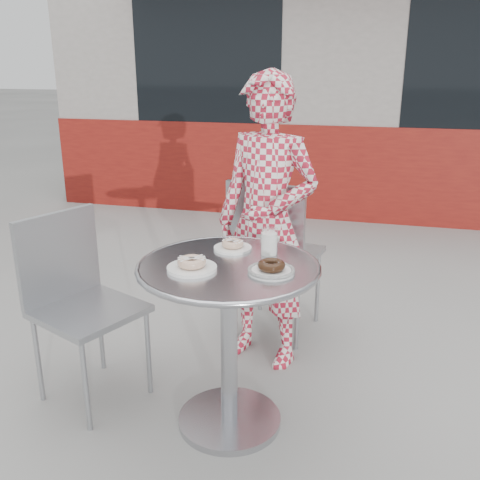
% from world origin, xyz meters
% --- Properties ---
extents(ground, '(60.00, 60.00, 0.00)m').
position_xyz_m(ground, '(0.00, 0.00, 0.00)').
color(ground, '#A3A09B').
rests_on(ground, ground).
extents(storefront, '(6.02, 4.55, 3.00)m').
position_xyz_m(storefront, '(-0.00, 5.56, 1.49)').
color(storefront, gray).
rests_on(storefront, ground).
extents(bistro_table, '(0.79, 0.79, 0.80)m').
position_xyz_m(bistro_table, '(0.03, 0.02, 0.60)').
color(bistro_table, silver).
rests_on(bistro_table, ground).
extents(chair_far, '(0.55, 0.55, 0.98)m').
position_xyz_m(chair_far, '(0.07, 0.99, 0.30)').
color(chair_far, '#9A9DA2').
rests_on(chair_far, ground).
extents(chair_left, '(0.58, 0.58, 0.93)m').
position_xyz_m(chair_left, '(-0.69, 0.07, 0.29)').
color(chair_left, '#9A9DA2').
rests_on(chair_left, ground).
extents(seated_person, '(0.67, 0.54, 1.58)m').
position_xyz_m(seated_person, '(0.07, 0.67, 0.79)').
color(seated_person, maroon).
rests_on(seated_person, ground).
extents(plate_far, '(0.17, 0.17, 0.04)m').
position_xyz_m(plate_far, '(0.00, 0.21, 0.81)').
color(plate_far, white).
rests_on(plate_far, bistro_table).
extents(plate_near, '(0.21, 0.21, 0.05)m').
position_xyz_m(plate_near, '(-0.10, -0.07, 0.82)').
color(plate_near, white).
rests_on(plate_near, bistro_table).
extents(plate_checker, '(0.19, 0.19, 0.05)m').
position_xyz_m(plate_checker, '(0.23, -0.02, 0.81)').
color(plate_checker, white).
rests_on(plate_checker, bistro_table).
extents(milk_cup, '(0.08, 0.08, 0.12)m').
position_xyz_m(milk_cup, '(0.18, 0.19, 0.85)').
color(milk_cup, white).
rests_on(milk_cup, bistro_table).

